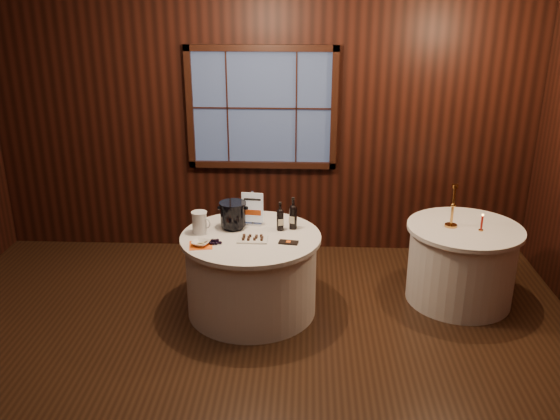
{
  "coord_description": "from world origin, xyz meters",
  "views": [
    {
      "loc": [
        0.49,
        -3.93,
        2.88
      ],
      "look_at": [
        0.27,
        0.9,
        1.06
      ],
      "focal_mm": 38.0,
      "sensor_mm": 36.0,
      "label": 1
    }
  ],
  "objects_px": {
    "sign_stand": "(253,213)",
    "port_bottle_right": "(293,215)",
    "chocolate_plate": "(253,239)",
    "side_table": "(461,263)",
    "grape_bunch": "(215,242)",
    "cracker_bowl": "(201,243)",
    "brass_candlestick": "(452,212)",
    "red_candle": "(482,224)",
    "port_bottle_left": "(280,218)",
    "ice_bucket": "(233,215)",
    "main_table": "(251,273)",
    "chocolate_box": "(288,242)",
    "glass_pitcher": "(200,222)"
  },
  "relations": [
    {
      "from": "cracker_bowl",
      "to": "chocolate_box",
      "type": "bearing_deg",
      "value": 6.35
    },
    {
      "from": "main_table",
      "to": "sign_stand",
      "type": "xyz_separation_m",
      "value": [
        -0.0,
        0.26,
        0.5
      ]
    },
    {
      "from": "chocolate_box",
      "to": "cracker_bowl",
      "type": "bearing_deg",
      "value": -164.83
    },
    {
      "from": "ice_bucket",
      "to": "chocolate_plate",
      "type": "relative_size",
      "value": 0.95
    },
    {
      "from": "side_table",
      "to": "ice_bucket",
      "type": "height_order",
      "value": "ice_bucket"
    },
    {
      "from": "port_bottle_left",
      "to": "chocolate_plate",
      "type": "distance_m",
      "value": 0.36
    },
    {
      "from": "side_table",
      "to": "sign_stand",
      "type": "height_order",
      "value": "sign_stand"
    },
    {
      "from": "grape_bunch",
      "to": "cracker_bowl",
      "type": "relative_size",
      "value": 1.17
    },
    {
      "from": "grape_bunch",
      "to": "cracker_bowl",
      "type": "bearing_deg",
      "value": -164.0
    },
    {
      "from": "chocolate_plate",
      "to": "side_table",
      "type": "bearing_deg",
      "value": 11.71
    },
    {
      "from": "chocolate_plate",
      "to": "red_candle",
      "type": "height_order",
      "value": "red_candle"
    },
    {
      "from": "cracker_bowl",
      "to": "red_candle",
      "type": "bearing_deg",
      "value": 10.11
    },
    {
      "from": "brass_candlestick",
      "to": "ice_bucket",
      "type": "bearing_deg",
      "value": -176.22
    },
    {
      "from": "chocolate_plate",
      "to": "port_bottle_left",
      "type": "bearing_deg",
      "value": 46.56
    },
    {
      "from": "brass_candlestick",
      "to": "red_candle",
      "type": "height_order",
      "value": "brass_candlestick"
    },
    {
      "from": "sign_stand",
      "to": "port_bottle_right",
      "type": "relative_size",
      "value": 1.08
    },
    {
      "from": "port_bottle_right",
      "to": "chocolate_plate",
      "type": "height_order",
      "value": "port_bottle_right"
    },
    {
      "from": "ice_bucket",
      "to": "glass_pitcher",
      "type": "relative_size",
      "value": 1.24
    },
    {
      "from": "main_table",
      "to": "chocolate_plate",
      "type": "height_order",
      "value": "chocolate_plate"
    },
    {
      "from": "ice_bucket",
      "to": "grape_bunch",
      "type": "bearing_deg",
      "value": -107.46
    },
    {
      "from": "ice_bucket",
      "to": "glass_pitcher",
      "type": "bearing_deg",
      "value": -156.03
    },
    {
      "from": "port_bottle_right",
      "to": "ice_bucket",
      "type": "bearing_deg",
      "value": -160.0
    },
    {
      "from": "chocolate_box",
      "to": "glass_pitcher",
      "type": "distance_m",
      "value": 0.84
    },
    {
      "from": "chocolate_plate",
      "to": "grape_bunch",
      "type": "distance_m",
      "value": 0.34
    },
    {
      "from": "port_bottle_left",
      "to": "grape_bunch",
      "type": "bearing_deg",
      "value": -161.03
    },
    {
      "from": "sign_stand",
      "to": "brass_candlestick",
      "type": "height_order",
      "value": "brass_candlestick"
    },
    {
      "from": "chocolate_box",
      "to": "red_candle",
      "type": "bearing_deg",
      "value": 20.53
    },
    {
      "from": "side_table",
      "to": "glass_pitcher",
      "type": "distance_m",
      "value": 2.53
    },
    {
      "from": "main_table",
      "to": "cracker_bowl",
      "type": "height_order",
      "value": "cracker_bowl"
    },
    {
      "from": "main_table",
      "to": "brass_candlestick",
      "type": "xyz_separation_m",
      "value": [
        1.86,
        0.3,
        0.53
      ]
    },
    {
      "from": "brass_candlestick",
      "to": "side_table",
      "type": "bearing_deg",
      "value": 0.35
    },
    {
      "from": "grape_bunch",
      "to": "port_bottle_left",
      "type": "bearing_deg",
      "value": 31.96
    },
    {
      "from": "ice_bucket",
      "to": "glass_pitcher",
      "type": "height_order",
      "value": "ice_bucket"
    },
    {
      "from": "sign_stand",
      "to": "chocolate_box",
      "type": "xyz_separation_m",
      "value": [
        0.35,
        -0.42,
        -0.11
      ]
    },
    {
      "from": "main_table",
      "to": "port_bottle_left",
      "type": "height_order",
      "value": "port_bottle_left"
    },
    {
      "from": "sign_stand",
      "to": "cracker_bowl",
      "type": "xyz_separation_m",
      "value": [
        -0.41,
        -0.51,
        -0.09
      ]
    },
    {
      "from": "grape_bunch",
      "to": "brass_candlestick",
      "type": "height_order",
      "value": "brass_candlestick"
    },
    {
      "from": "side_table",
      "to": "grape_bunch",
      "type": "distance_m",
      "value": 2.38
    },
    {
      "from": "chocolate_plate",
      "to": "brass_candlestick",
      "type": "distance_m",
      "value": 1.89
    },
    {
      "from": "main_table",
      "to": "cracker_bowl",
      "type": "relative_size",
      "value": 8.47
    },
    {
      "from": "grape_bunch",
      "to": "red_candle",
      "type": "distance_m",
      "value": 2.45
    },
    {
      "from": "cracker_bowl",
      "to": "glass_pitcher",
      "type": "bearing_deg",
      "value": 100.84
    },
    {
      "from": "grape_bunch",
      "to": "brass_candlestick",
      "type": "bearing_deg",
      "value": 13.23
    },
    {
      "from": "port_bottle_left",
      "to": "cracker_bowl",
      "type": "distance_m",
      "value": 0.78
    },
    {
      "from": "port_bottle_left",
      "to": "chocolate_box",
      "type": "xyz_separation_m",
      "value": [
        0.09,
        -0.3,
        -0.11
      ]
    },
    {
      "from": "main_table",
      "to": "glass_pitcher",
      "type": "distance_m",
      "value": 0.68
    },
    {
      "from": "main_table",
      "to": "side_table",
      "type": "height_order",
      "value": "same"
    },
    {
      "from": "side_table",
      "to": "brass_candlestick",
      "type": "bearing_deg",
      "value": -179.65
    },
    {
      "from": "sign_stand",
      "to": "brass_candlestick",
      "type": "relative_size",
      "value": 0.8
    },
    {
      "from": "sign_stand",
      "to": "chocolate_plate",
      "type": "height_order",
      "value": "sign_stand"
    }
  ]
}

